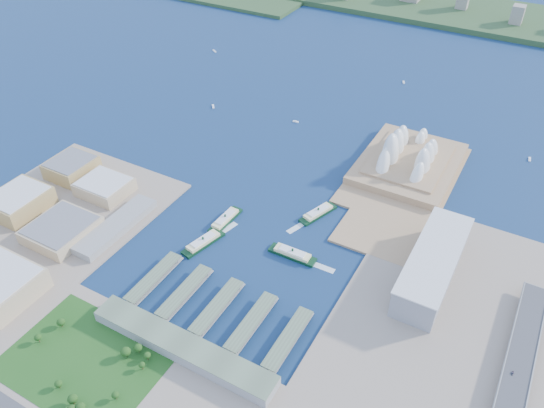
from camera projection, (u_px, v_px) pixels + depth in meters
The scene contains 22 objects.
ground at pixel (244, 262), 612.46m from camera, with size 3000.00×3000.00×0.00m, color #10284C.
west_land at pixel (20, 243), 635.65m from camera, with size 220.00×390.00×3.00m, color gray.
south_land at pixel (119, 407), 467.84m from camera, with size 720.00×180.00×3.00m, color gray.
east_land at pixel (438, 385), 485.20m from camera, with size 240.00×500.00×3.00m, color gray.
peninsula at pixel (405, 174), 748.18m from camera, with size 135.00×220.00×3.00m, color #A48059.
far_shore at pixel (457, 11), 1279.34m from camera, with size 2200.00×260.00×12.00m, color #2D4926.
opera_house at pixel (411, 149), 743.92m from camera, with size 134.00×180.00×58.00m, color white, non-canonical shape.
toaster_building at pixel (433, 265), 579.65m from camera, with size 45.00×155.00×35.00m, color gray.
west_buildings at pixel (40, 217), 650.30m from camera, with size 200.00×280.00×27.00m, color #A38851, non-canonical shape.
ferry_wharves at pixel (217, 308), 552.89m from camera, with size 184.00×90.00×9.30m, color #58694F, non-canonical shape.
terminal_building at pixel (183, 347), 508.75m from camera, with size 200.00×28.00×12.00m, color gray.
park at pixel (83, 356), 498.66m from camera, with size 150.00×110.00×16.00m, color #194714, non-canonical shape.
ferry_a at pixel (225, 218), 666.38m from camera, with size 14.49×56.93×10.77m, color black, non-canonical shape.
ferry_b at pixel (318, 212), 676.69m from camera, with size 14.41×56.59×10.70m, color black, non-canonical shape.
ferry_c at pixel (203, 241), 632.76m from camera, with size 14.91×58.59×11.08m, color black, non-canonical shape.
ferry_d at pixel (292, 252), 617.11m from camera, with size 14.72×57.84×10.94m, color black, non-canonical shape.
boat_a at pixel (213, 106), 907.64m from camera, with size 3.40×13.58×2.62m, color white, non-canonical shape.
boat_b at pixel (296, 121), 866.61m from camera, with size 3.31×9.45×2.55m, color white, non-canonical shape.
boat_c at pixel (530, 159), 779.17m from camera, with size 3.27×11.22×2.52m, color white, non-canonical shape.
boat_d at pixel (214, 51), 1097.99m from camera, with size 3.10×14.17×2.39m, color white, non-canonical shape.
boat_e at pixel (404, 82), 981.73m from camera, with size 3.33×10.48×2.57m, color white, non-canonical shape.
car_c at pixel (512, 373), 478.76m from camera, with size 1.82×4.48×1.30m, color slate.
Camera 1 is at (243.47, -366.62, 432.47)m, focal length 35.00 mm.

